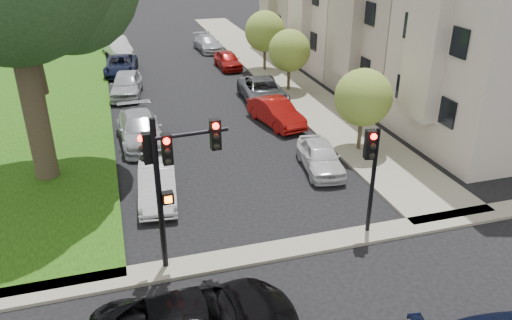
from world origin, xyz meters
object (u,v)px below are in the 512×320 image
object	(u,v)px
small_tree_c	(265,31)
car_parked_0	(320,156)
car_parked_3	(228,60)
car_parked_8	(121,65)
traffic_signal_secondary	(371,163)
small_tree_b	(289,51)
car_parked_2	(263,91)
car_parked_9	(117,47)
traffic_signal_main	(170,167)
car_parked_1	(276,112)
car_parked_6	(140,129)
car_parked_5	(158,184)
car_parked_4	(208,43)
car_parked_7	(126,84)
small_tree_a	(363,98)

from	to	relation	value
small_tree_c	car_parked_0	xyz separation A→B (m)	(-2.58, -16.37, -2.24)
car_parked_3	car_parked_8	world-z (taller)	car_parked_8
traffic_signal_secondary	car_parked_8	world-z (taller)	traffic_signal_secondary
car_parked_0	small_tree_b	bearing A→B (deg)	85.04
traffic_signal_secondary	car_parked_2	world-z (taller)	traffic_signal_secondary
traffic_signal_secondary	car_parked_9	xyz separation A→B (m)	(-7.09, 29.28, -2.00)
traffic_signal_main	car_parked_1	xyz separation A→B (m)	(6.93, 10.82, -2.80)
car_parked_1	car_parked_8	world-z (taller)	car_parked_1
traffic_signal_main	car_parked_9	size ratio (longest dim) A/B	1.11
traffic_signal_main	car_parked_0	xyz separation A→B (m)	(7.02, 5.05, -2.84)
car_parked_6	car_parked_9	bearing A→B (deg)	88.58
car_parked_1	car_parked_5	distance (m)	9.49
small_tree_b	car_parked_5	xyz separation A→B (m)	(-9.71, -11.81, -1.98)
car_parked_0	car_parked_1	distance (m)	5.77
car_parked_4	car_parked_9	size ratio (longest dim) A/B	0.97
traffic_signal_secondary	car_parked_5	xyz separation A→B (m)	(-6.62, 4.49, -2.09)
car_parked_4	car_parked_9	distance (m)	7.47
small_tree_c	traffic_signal_secondary	world-z (taller)	small_tree_c
small_tree_c	car_parked_1	bearing A→B (deg)	-104.17
car_parked_3	small_tree_c	bearing A→B (deg)	-31.08
car_parked_1	car_parked_9	world-z (taller)	car_parked_9
traffic_signal_main	car_parked_0	distance (m)	9.10
car_parked_2	car_parked_5	bearing A→B (deg)	-123.11
car_parked_7	traffic_signal_main	bearing A→B (deg)	-80.26
small_tree_b	car_parked_2	world-z (taller)	small_tree_b
traffic_signal_secondary	car_parked_2	bearing A→B (deg)	86.76
car_parked_3	car_parked_4	world-z (taller)	car_parked_3
car_parked_4	car_parked_5	xyz separation A→B (m)	(-7.00, -24.45, 0.02)
small_tree_b	car_parked_7	bearing A→B (deg)	169.41
traffic_signal_main	car_parked_6	distance (m)	10.73
car_parked_4	car_parked_1	bearing A→B (deg)	-93.82
car_parked_7	car_parked_0	bearing A→B (deg)	-51.97
car_parked_7	car_parked_5	bearing A→B (deg)	-80.20
car_parked_8	car_parked_1	bearing A→B (deg)	-51.96
car_parked_0	car_parked_5	size ratio (longest dim) A/B	0.94
small_tree_c	car_parked_2	world-z (taller)	small_tree_c
small_tree_b	car_parked_8	xyz separation A→B (m)	(-10.17, 7.28, -1.99)
traffic_signal_secondary	car_parked_3	size ratio (longest dim) A/B	1.05
car_parked_4	car_parked_7	size ratio (longest dim) A/B	0.98
small_tree_b	car_parked_7	world-z (taller)	small_tree_b
car_parked_9	car_parked_7	bearing A→B (deg)	-100.60
traffic_signal_main	car_parked_6	world-z (taller)	traffic_signal_main
small_tree_b	traffic_signal_main	xyz separation A→B (m)	(-9.60, -16.26, 0.85)
car_parked_1	car_parked_5	size ratio (longest dim) A/B	1.04
small_tree_a	car_parked_9	distance (m)	25.06
small_tree_a	car_parked_5	xyz separation A→B (m)	(-9.71, -1.97, -2.00)
traffic_signal_main	car_parked_3	size ratio (longest dim) A/B	1.34
car_parked_7	car_parked_8	world-z (taller)	car_parked_7
car_parked_3	car_parked_9	distance (m)	10.05
traffic_signal_secondary	car_parked_4	distance (m)	29.02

